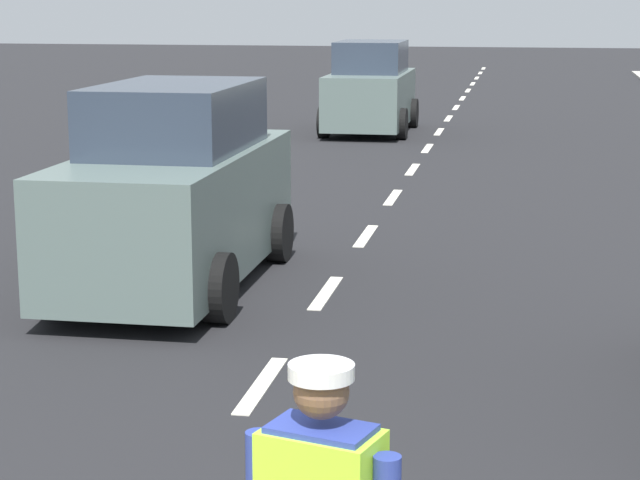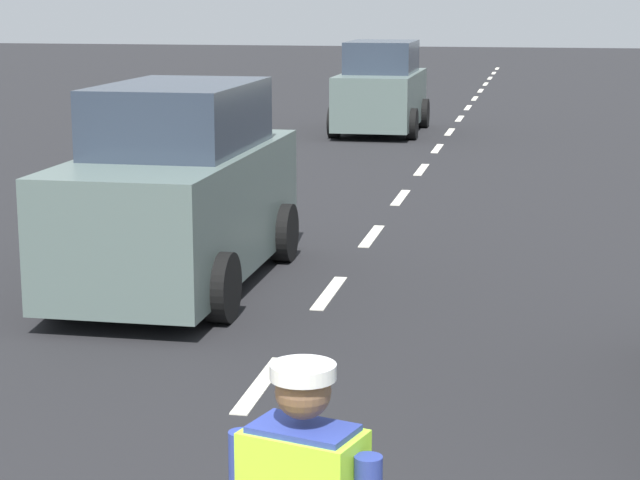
# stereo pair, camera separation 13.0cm
# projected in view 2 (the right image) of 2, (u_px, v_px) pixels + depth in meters

# --- Properties ---
(ground_plane) EXTENTS (96.00, 96.00, 0.00)m
(ground_plane) POSITION_uv_depth(u_px,v_px,m) (439.00, 147.00, 24.05)
(ground_plane) COLOR black
(lane_center_line) EXTENTS (0.14, 46.40, 0.01)m
(lane_center_line) POSITION_uv_depth(u_px,v_px,m) (455.00, 125.00, 28.08)
(lane_center_line) COLOR silver
(lane_center_line) RESTS_ON ground
(car_oncoming_lead) EXTENTS (1.89, 4.30, 2.15)m
(car_oncoming_lead) POSITION_uv_depth(u_px,v_px,m) (179.00, 193.00, 12.42)
(car_oncoming_lead) COLOR slate
(car_oncoming_lead) RESTS_ON ground
(car_oncoming_second) EXTENTS (1.92, 3.86, 2.05)m
(car_oncoming_second) POSITION_uv_depth(u_px,v_px,m) (381.00, 90.00, 26.41)
(car_oncoming_second) COLOR slate
(car_oncoming_second) RESTS_ON ground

